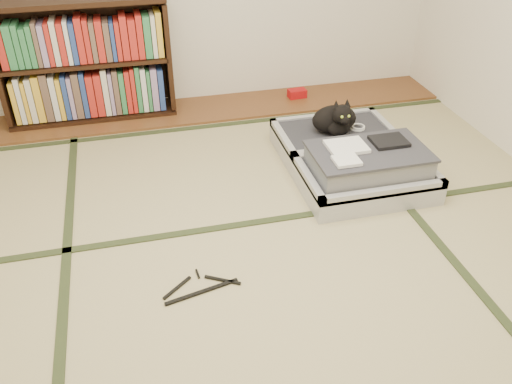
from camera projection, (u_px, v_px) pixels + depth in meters
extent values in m
plane|color=#C3B582|center=(263.00, 269.00, 2.83)|extent=(4.50, 4.50, 0.00)
cube|color=brown|center=(201.00, 110.00, 4.44)|extent=(4.00, 0.50, 0.02)
cube|color=#A80D10|center=(297.00, 93.00, 4.61)|extent=(0.16, 0.10, 0.07)
cube|color=#2D381E|center=(64.00, 302.00, 2.62)|extent=(0.05, 4.50, 0.01)
cube|color=#2D381E|center=(436.00, 239.00, 3.03)|extent=(0.05, 4.50, 0.01)
cube|color=#2D381E|center=(246.00, 224.00, 3.15)|extent=(4.00, 0.05, 0.01)
cube|color=#2D381E|center=(208.00, 126.00, 4.20)|extent=(4.00, 0.05, 0.01)
cube|color=black|center=(168.00, 55.00, 4.20)|extent=(0.04, 0.29, 0.81)
cube|color=black|center=(95.00, 115.00, 4.32)|extent=(1.26, 0.29, 0.04)
cube|color=black|center=(75.00, 1.00, 3.83)|extent=(1.26, 0.29, 0.04)
cube|color=black|center=(86.00, 62.00, 4.07)|extent=(1.21, 0.29, 0.03)
cube|color=black|center=(86.00, 55.00, 4.18)|extent=(1.26, 0.02, 0.81)
cube|color=gray|center=(91.00, 90.00, 4.18)|extent=(1.14, 0.20, 0.34)
cube|color=gray|center=(81.00, 37.00, 3.96)|extent=(1.14, 0.20, 0.31)
cube|color=#AFAFB4|center=(366.00, 181.00, 3.41)|extent=(0.81, 0.54, 0.14)
cube|color=#323139|center=(366.00, 176.00, 3.39)|extent=(0.73, 0.45, 0.11)
cube|color=#AFAFB4|center=(384.00, 192.00, 3.17)|extent=(0.81, 0.04, 0.05)
cube|color=#AFAFB4|center=(352.00, 152.00, 3.57)|extent=(0.81, 0.04, 0.05)
cube|color=#AFAFB4|center=(308.00, 179.00, 3.29)|extent=(0.04, 0.54, 0.05)
cube|color=#AFAFB4|center=(423.00, 163.00, 3.45)|extent=(0.04, 0.54, 0.05)
cube|color=#AFAFB4|center=(335.00, 142.00, 3.85)|extent=(0.81, 0.54, 0.14)
cube|color=#323139|center=(335.00, 137.00, 3.83)|extent=(0.73, 0.45, 0.11)
cube|color=#AFAFB4|center=(349.00, 149.00, 3.61)|extent=(0.81, 0.04, 0.05)
cube|color=#AFAFB4|center=(323.00, 117.00, 4.01)|extent=(0.81, 0.04, 0.05)
cube|color=#AFAFB4|center=(283.00, 138.00, 3.73)|extent=(0.04, 0.54, 0.05)
cube|color=#AFAFB4|center=(386.00, 126.00, 3.88)|extent=(0.04, 0.54, 0.05)
cylinder|color=black|center=(350.00, 150.00, 3.58)|extent=(0.73, 0.03, 0.03)
cube|color=gray|center=(368.00, 163.00, 3.34)|extent=(0.69, 0.42, 0.14)
cube|color=#3D3D45|center=(370.00, 151.00, 3.29)|extent=(0.71, 0.44, 0.02)
cube|color=white|center=(347.00, 146.00, 3.30)|extent=(0.24, 0.19, 0.02)
cube|color=black|center=(389.00, 141.00, 3.35)|extent=(0.22, 0.17, 0.02)
cube|color=white|center=(347.00, 161.00, 3.15)|extent=(0.15, 0.13, 0.02)
cube|color=white|center=(346.00, 209.00, 3.15)|extent=(0.06, 0.01, 0.05)
cube|color=white|center=(366.00, 208.00, 3.18)|extent=(0.05, 0.01, 0.04)
cube|color=orange|center=(425.00, 197.00, 3.25)|extent=(0.05, 0.01, 0.04)
cube|color=#197F33|center=(414.00, 196.00, 3.22)|extent=(0.04, 0.01, 0.03)
ellipsoid|color=black|center=(334.00, 119.00, 3.74)|extent=(0.31, 0.21, 0.19)
ellipsoid|color=black|center=(339.00, 128.00, 3.68)|extent=(0.15, 0.11, 0.11)
ellipsoid|color=black|center=(342.00, 114.00, 3.59)|extent=(0.13, 0.12, 0.13)
sphere|color=black|center=(345.00, 120.00, 3.55)|extent=(0.06, 0.06, 0.06)
cone|color=black|center=(336.00, 104.00, 3.56)|extent=(0.05, 0.06, 0.06)
cone|color=black|center=(347.00, 103.00, 3.57)|extent=(0.05, 0.06, 0.06)
sphere|color=#A5BF33|center=(342.00, 117.00, 3.53)|extent=(0.02, 0.02, 0.02)
sphere|color=#A5BF33|center=(349.00, 116.00, 3.54)|extent=(0.02, 0.02, 0.02)
cylinder|color=black|center=(343.00, 121.00, 3.88)|extent=(0.19, 0.11, 0.03)
torus|color=white|center=(357.00, 128.00, 3.83)|extent=(0.11, 0.11, 0.02)
torus|color=white|center=(358.00, 126.00, 3.82)|extent=(0.10, 0.10, 0.01)
cube|color=black|center=(202.00, 292.00, 2.67)|extent=(0.38, 0.10, 0.01)
cube|color=black|center=(177.00, 288.00, 2.70)|extent=(0.16, 0.13, 0.01)
cube|color=black|center=(223.00, 280.00, 2.74)|extent=(0.17, 0.11, 0.01)
cylinder|color=black|center=(198.00, 274.00, 2.78)|extent=(0.02, 0.07, 0.01)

